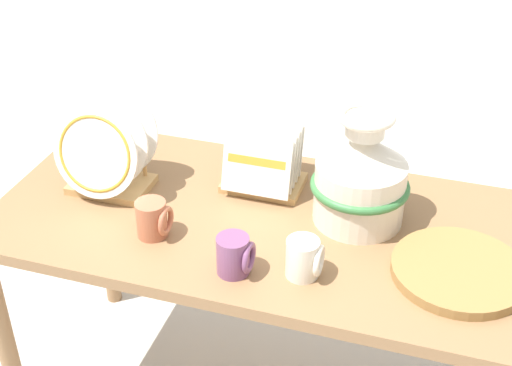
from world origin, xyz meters
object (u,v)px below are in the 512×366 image
object	(u,v)px
ceramic_vase	(361,176)
mug_plum_glaze	(235,255)
dish_rack_round_plates	(106,157)
dish_rack_square_plates	(264,162)
wicker_charger_stack	(459,271)
mug_terracotta_glaze	(153,219)
mug_cream_glaze	(304,258)

from	to	relation	value
ceramic_vase	mug_plum_glaze	xyz separation A→B (m)	(-0.24, -0.32, -0.09)
dish_rack_round_plates	dish_rack_square_plates	bearing A→B (deg)	20.19
wicker_charger_stack	mug_plum_glaze	world-z (taller)	mug_plum_glaze
dish_rack_round_plates	wicker_charger_stack	bearing A→B (deg)	-5.13
dish_rack_square_plates	wicker_charger_stack	bearing A→B (deg)	-23.03
mug_terracotta_glaze	mug_cream_glaze	world-z (taller)	same
mug_plum_glaze	mug_cream_glaze	xyz separation A→B (m)	(0.16, 0.04, 0.00)
mug_cream_glaze	dish_rack_round_plates	bearing A→B (deg)	162.21
dish_rack_round_plates	mug_plum_glaze	world-z (taller)	dish_rack_round_plates
wicker_charger_stack	dish_rack_square_plates	bearing A→B (deg)	156.97
mug_cream_glaze	wicker_charger_stack	bearing A→B (deg)	17.44
mug_terracotta_glaze	mug_plum_glaze	world-z (taller)	same
ceramic_vase	mug_plum_glaze	bearing A→B (deg)	-127.73
dish_rack_round_plates	wicker_charger_stack	world-z (taller)	dish_rack_round_plates
ceramic_vase	dish_rack_round_plates	distance (m)	0.72
ceramic_vase	dish_rack_square_plates	world-z (taller)	ceramic_vase
dish_rack_square_plates	wicker_charger_stack	xyz separation A→B (m)	(0.58, -0.24, -0.07)
ceramic_vase	mug_terracotta_glaze	bearing A→B (deg)	-154.68
ceramic_vase	mug_plum_glaze	size ratio (longest dim) A/B	3.19
dish_rack_round_plates	mug_terracotta_glaze	xyz separation A→B (m)	(0.22, -0.16, -0.06)
dish_rack_square_plates	mug_terracotta_glaze	bearing A→B (deg)	-122.94
dish_rack_round_plates	mug_plum_glaze	xyz separation A→B (m)	(0.47, -0.24, -0.06)
ceramic_vase	dish_rack_round_plates	xyz separation A→B (m)	(-0.71, -0.07, -0.03)
dish_rack_round_plates	ceramic_vase	bearing A→B (deg)	5.84
dish_rack_square_plates	wicker_charger_stack	size ratio (longest dim) A/B	0.69
dish_rack_square_plates	mug_plum_glaze	world-z (taller)	dish_rack_square_plates
mug_terracotta_glaze	dish_rack_square_plates	bearing A→B (deg)	57.06
ceramic_vase	dish_rack_square_plates	distance (m)	0.31
dish_rack_round_plates	dish_rack_square_plates	size ratio (longest dim) A/B	1.20
mug_plum_glaze	mug_cream_glaze	size ratio (longest dim) A/B	1.00
mug_plum_glaze	dish_rack_round_plates	bearing A→B (deg)	152.63
ceramic_vase	dish_rack_square_plates	xyz separation A→B (m)	(-0.29, 0.08, -0.06)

